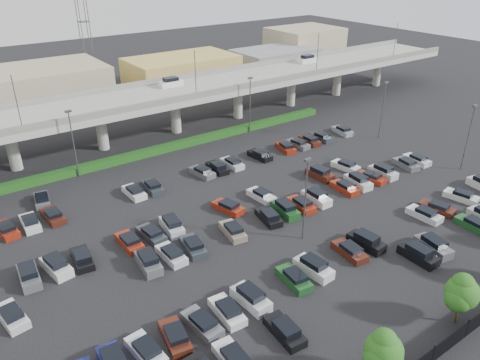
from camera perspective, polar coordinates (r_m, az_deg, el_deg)
name	(u,v)px	position (r m, az deg, el deg)	size (l,w,h in m)	color
ground	(261,210)	(61.33, 2.58, -3.72)	(280.00, 280.00, 0.00)	black
overpass	(148,100)	(83.94, -11.16, 9.52)	(150.00, 13.00, 15.80)	#98978F
hedge	(170,147)	(80.14, -8.48, 4.02)	(66.00, 1.60, 1.10)	#133D12
fence	(460,335)	(46.55, 25.21, -16.71)	(70.00, 0.10, 2.00)	black
tree_row	(455,298)	(45.92, 24.77, -12.98)	(65.07, 3.66, 5.94)	#332316
parked_cars	(268,222)	(57.75, 3.46, -5.13)	(62.95, 41.65, 1.67)	white
light_poles	(226,170)	(57.69, -1.76, 1.24)	(66.90, 48.38, 10.30)	#47474C
distant_buildings	(143,74)	(115.99, -11.79, 12.50)	(138.00, 24.00, 9.00)	slate
comm_tower	(83,19)	(122.17, -18.60, 18.11)	(2.40, 2.40, 30.00)	#47474C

